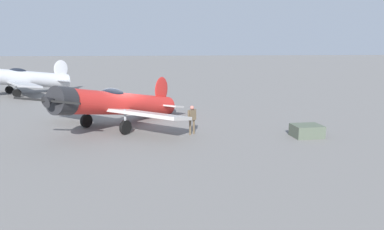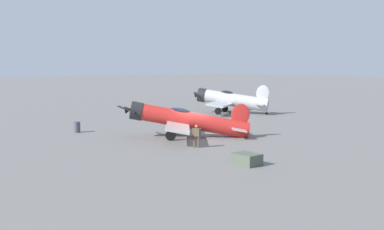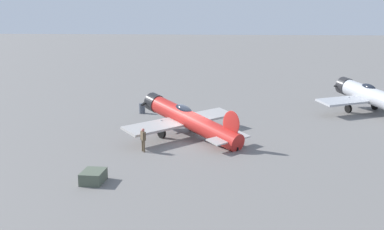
% 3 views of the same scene
% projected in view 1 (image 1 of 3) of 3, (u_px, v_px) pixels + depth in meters
% --- Properties ---
extents(ground_plane, '(400.00, 400.00, 0.00)m').
position_uv_depth(ground_plane, '(125.00, 125.00, 20.13)').
color(ground_plane, slate).
extents(airplane_foreground, '(9.15, 9.08, 3.07)m').
position_uv_depth(airplane_foreground, '(119.00, 104.00, 19.43)').
color(airplane_foreground, red).
rests_on(airplane_foreground, ground_plane).
extents(airplane_mid_apron, '(9.36, 10.06, 3.53)m').
position_uv_depth(airplane_mid_apron, '(22.00, 79.00, 33.19)').
color(airplane_mid_apron, '#B7BABF').
rests_on(airplane_mid_apron, ground_plane).
extents(ground_crew_mechanic, '(0.53, 0.44, 1.62)m').
position_uv_depth(ground_crew_mechanic, '(192.00, 117.00, 17.73)').
color(ground_crew_mechanic, brown).
rests_on(ground_crew_mechanic, ground_plane).
extents(equipment_crate, '(1.53, 1.17, 0.66)m').
position_uv_depth(equipment_crate, '(307.00, 131.00, 17.37)').
color(equipment_crate, '#4C5647').
rests_on(equipment_crate, ground_plane).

